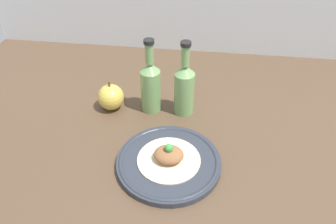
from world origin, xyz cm
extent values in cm
cube|color=brown|center=(0.00, 0.00, -2.00)|extent=(180.00, 110.00, 4.00)
cylinder|color=#2D333D|center=(-6.98, -13.53, 0.89)|extent=(28.01, 28.01, 1.78)
torus|color=#2D333D|center=(-6.98, -13.53, 1.51)|extent=(27.01, 27.01, 1.25)
cylinder|color=beige|center=(-6.98, -13.53, 1.98)|extent=(16.92, 16.92, 0.40)
ellipsoid|color=brown|center=(-6.98, -13.53, 3.90)|extent=(7.90, 6.71, 3.44)
sphere|color=green|center=(-6.98, -13.53, 6.29)|extent=(2.23, 2.23, 2.23)
cylinder|color=#729E5B|center=(-15.82, 10.27, 7.10)|extent=(6.29, 6.29, 14.19)
cone|color=#729E5B|center=(-15.82, 10.27, 15.61)|extent=(6.29, 6.29, 2.83)
cylinder|color=#729E5B|center=(-15.82, 10.27, 20.22)|extent=(2.52, 2.52, 6.40)
cylinder|color=black|center=(-15.82, 10.27, 24.02)|extent=(3.15, 3.15, 1.20)
cylinder|color=#729E5B|center=(-5.27, 10.27, 7.10)|extent=(6.29, 6.29, 14.19)
cone|color=#729E5B|center=(-5.27, 10.27, 15.61)|extent=(6.29, 6.29, 2.83)
cylinder|color=#729E5B|center=(-5.27, 10.27, 20.22)|extent=(2.52, 2.52, 6.40)
cylinder|color=black|center=(-5.27, 10.27, 24.02)|extent=(3.15, 3.15, 1.20)
sphere|color=gold|center=(-28.75, 9.11, 4.24)|extent=(8.48, 8.48, 8.48)
cylinder|color=brown|center=(-28.75, 9.11, 9.15)|extent=(0.68, 0.68, 1.91)
camera|label=1|loc=(0.65, -73.24, 66.09)|focal=35.00mm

